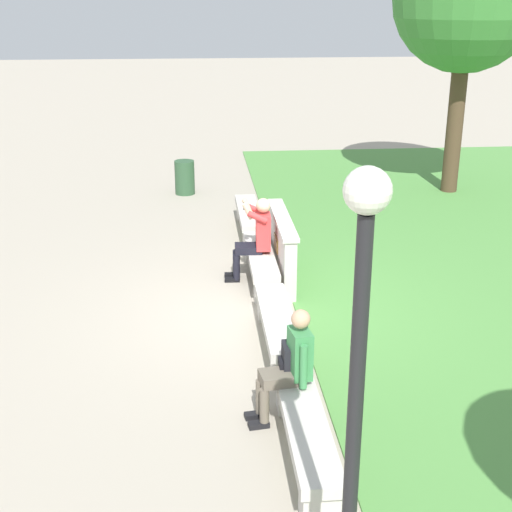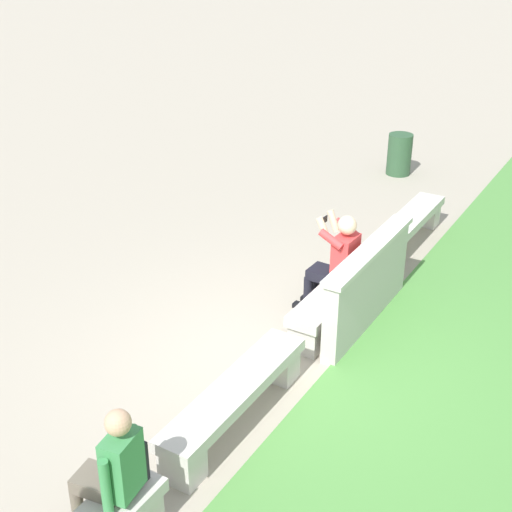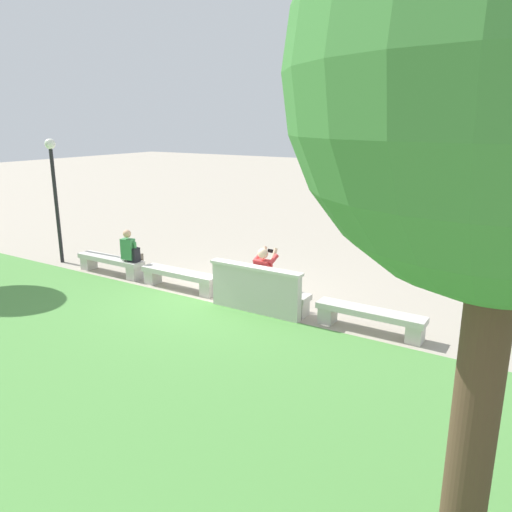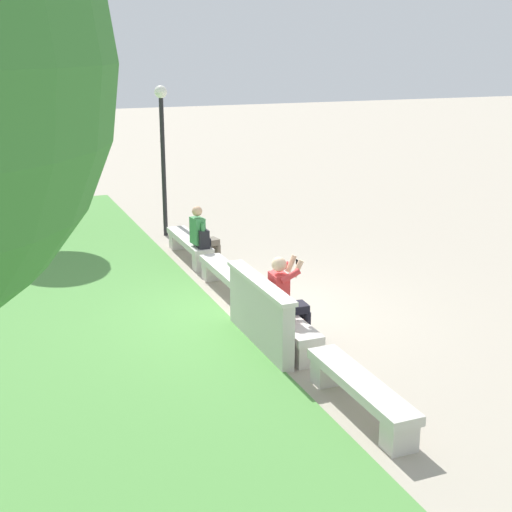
{
  "view_description": "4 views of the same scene",
  "coord_description": "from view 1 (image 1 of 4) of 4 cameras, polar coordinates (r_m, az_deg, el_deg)",
  "views": [
    {
      "loc": [
        9.26,
        -0.99,
        4.3
      ],
      "look_at": [
        0.0,
        -0.17,
        0.82
      ],
      "focal_mm": 50.0,
      "sensor_mm": 36.0,
      "label": 1
    },
    {
      "loc": [
        5.71,
        2.96,
        4.49
      ],
      "look_at": [
        -0.51,
        -0.78,
        0.89
      ],
      "focal_mm": 50.0,
      "sensor_mm": 36.0,
      "label": 2
    },
    {
      "loc": [
        -6.3,
        8.51,
        3.85
      ],
      "look_at": [
        -0.78,
        -0.29,
        1.03
      ],
      "focal_mm": 35.0,
      "sensor_mm": 36.0,
      "label": 3
    },
    {
      "loc": [
        -10.12,
        4.02,
        4.25
      ],
      "look_at": [
        0.09,
        -0.11,
        0.98
      ],
      "focal_mm": 50.0,
      "sensor_mm": 36.0,
      "label": 4
    }
  ],
  "objects": [
    {
      "name": "ground_plane",
      "position": [
        10.26,
        0.97,
        -4.27
      ],
      "size": [
        80.0,
        80.0,
        0.0
      ],
      "primitive_type": "plane",
      "color": "#A89E8C"
    },
    {
      "name": "bench_main",
      "position": [
        13.39,
        -0.57,
        3.16
      ],
      "size": [
        2.07,
        0.4,
        0.45
      ],
      "color": "beige",
      "rests_on": "ground"
    },
    {
      "name": "bench_far",
      "position": [
        7.1,
        3.98,
        -13.83
      ],
      "size": [
        2.07,
        0.4,
        0.45
      ],
      "color": "beige",
      "rests_on": "ground"
    },
    {
      "name": "person_photographer",
      "position": [
        11.06,
        -0.04,
        1.71
      ],
      "size": [
        0.48,
        0.73,
        1.32
      ],
      "color": "black",
      "rests_on": "ground"
    },
    {
      "name": "backpack",
      "position": [
        7.62,
        2.83,
        -8.35
      ],
      "size": [
        0.28,
        0.24,
        0.43
      ],
      "color": "black",
      "rests_on": "bench_far"
    },
    {
      "name": "bench_mid",
      "position": [
        9.09,
        1.74,
        -5.59
      ],
      "size": [
        2.07,
        0.4,
        0.45
      ],
      "color": "beige",
      "rests_on": "ground"
    },
    {
      "name": "lamp_post",
      "position": [
        4.39,
        8.2,
        -7.46
      ],
      "size": [
        0.28,
        0.28,
        3.4
      ],
      "color": "black",
      "rests_on": "ground"
    },
    {
      "name": "backrest_wall_with_plaque",
      "position": [
        11.17,
        2.1,
        0.7
      ],
      "size": [
        2.09,
        0.24,
        1.01
      ],
      "color": "beige",
      "rests_on": "ground"
    },
    {
      "name": "trash_bin",
      "position": [
        16.06,
        -5.73,
        6.28
      ],
      "size": [
        0.44,
        0.44,
        0.75
      ],
      "primitive_type": "cylinder",
      "color": "#2D5133",
      "rests_on": "ground"
    },
    {
      "name": "person_distant",
      "position": [
        7.49,
        2.73,
        -8.52
      ],
      "size": [
        0.48,
        0.71,
        1.26
      ],
      "color": "black",
      "rests_on": "ground"
    },
    {
      "name": "bench_near",
      "position": [
        11.21,
        0.36,
        -0.38
      ],
      "size": [
        2.07,
        0.4,
        0.45
      ],
      "color": "beige",
      "rests_on": "ground"
    }
  ]
}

